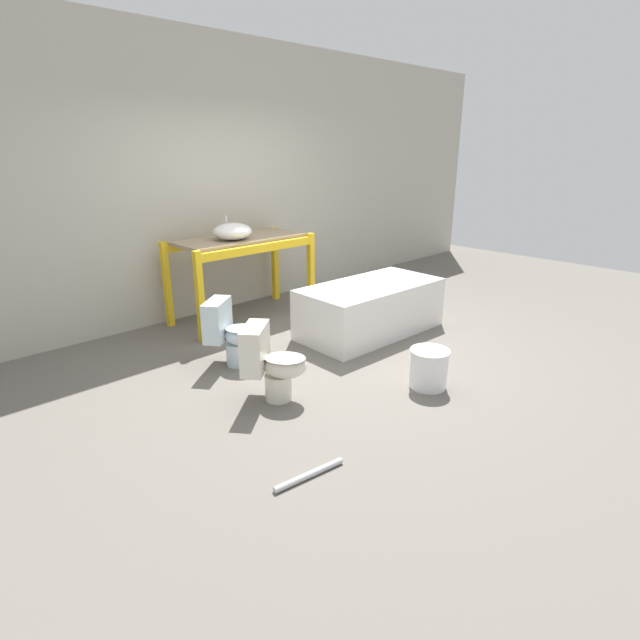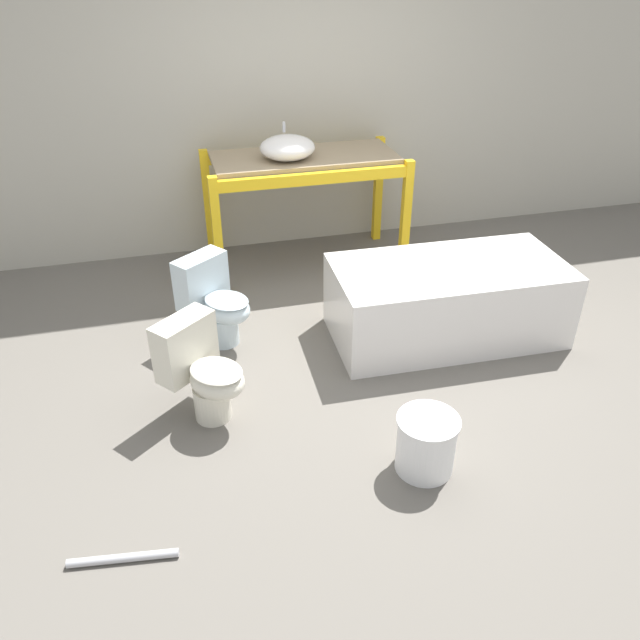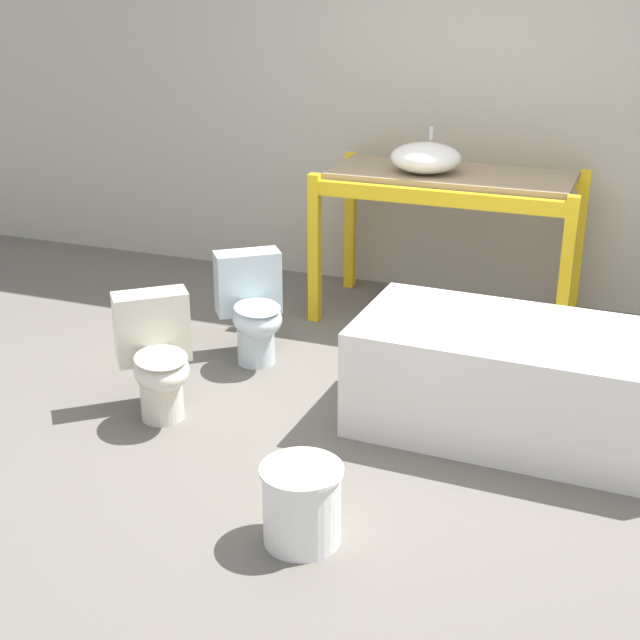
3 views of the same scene
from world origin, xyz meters
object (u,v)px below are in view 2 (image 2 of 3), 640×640
(bathtub_main, at_px, (448,295))
(bucket_white, at_px, (426,443))
(toilet_far, at_px, (215,300))
(toilet_near, at_px, (203,370))
(sink_basin, at_px, (287,148))

(bathtub_main, relative_size, bucket_white, 4.85)
(toilet_far, bearing_deg, bucket_white, -96.30)
(toilet_near, bearing_deg, bucket_white, -74.31)
(bucket_white, bearing_deg, sink_basin, 94.27)
(bathtub_main, xyz_separation_m, bucket_white, (-0.67, -1.23, -0.14))
(sink_basin, relative_size, toilet_near, 0.70)
(bathtub_main, distance_m, toilet_near, 1.83)
(toilet_far, distance_m, bucket_white, 1.83)
(sink_basin, xyz_separation_m, bathtub_main, (0.86, -1.32, -0.75))
(toilet_near, height_order, bucket_white, toilet_near)
(bathtub_main, relative_size, toilet_near, 2.63)
(sink_basin, height_order, toilet_far, sink_basin)
(bathtub_main, bearing_deg, bucket_white, -116.84)
(toilet_far, bearing_deg, sink_basin, 15.71)
(bucket_white, bearing_deg, toilet_far, 120.88)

